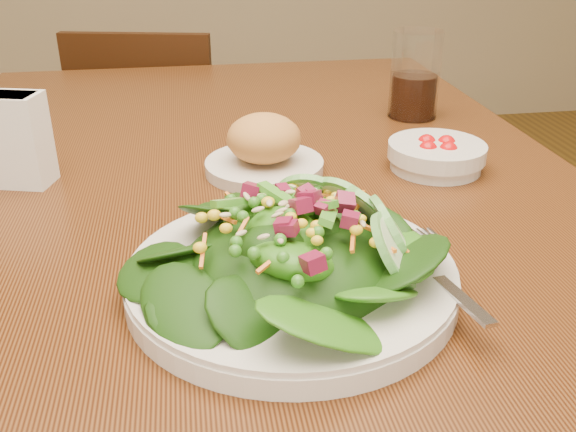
# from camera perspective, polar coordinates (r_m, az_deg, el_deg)

# --- Properties ---
(dining_table) EXTENTS (0.90, 1.40, 0.75)m
(dining_table) POSITION_cam_1_polar(r_m,az_deg,el_deg) (0.85, -3.28, -4.23)
(dining_table) COLOR #5B3215
(dining_table) RESTS_ON ground_plane
(chair_far) EXTENTS (0.44, 0.44, 0.80)m
(chair_far) POSITION_cam_1_polar(r_m,az_deg,el_deg) (1.78, -11.37, 4.27)
(chair_far) COLOR black
(chair_far) RESTS_ON ground_plane
(salad_plate) EXTENTS (0.31, 0.31, 0.09)m
(salad_plate) POSITION_cam_1_polar(r_m,az_deg,el_deg) (0.59, 1.32, -3.64)
(salad_plate) COLOR silver
(salad_plate) RESTS_ON dining_table
(bread_plate) EXTENTS (0.16, 0.16, 0.08)m
(bread_plate) POSITION_cam_1_polar(r_m,az_deg,el_deg) (0.85, -2.14, 5.97)
(bread_plate) COLOR silver
(bread_plate) RESTS_ON dining_table
(tomato_bowl) EXTENTS (0.13, 0.13, 0.04)m
(tomato_bowl) POSITION_cam_1_polar(r_m,az_deg,el_deg) (0.89, 13.04, 5.29)
(tomato_bowl) COLOR silver
(tomato_bowl) RESTS_ON dining_table
(drinking_glass) EXTENTS (0.08, 0.08, 0.14)m
(drinking_glass) POSITION_cam_1_polar(r_m,az_deg,el_deg) (1.10, 11.19, 11.70)
(drinking_glass) COLOR silver
(drinking_glass) RESTS_ON dining_table
(napkin_holder) EXTENTS (0.10, 0.07, 0.12)m
(napkin_holder) POSITION_cam_1_polar(r_m,az_deg,el_deg) (0.88, -23.50, 6.45)
(napkin_holder) COLOR white
(napkin_holder) RESTS_ON dining_table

